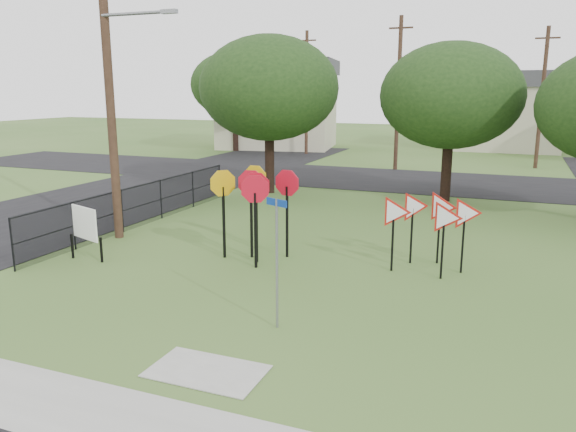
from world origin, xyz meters
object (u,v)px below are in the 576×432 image
Objects in this scene: street_name_sign at (277,254)px; stop_sign_cluster at (255,193)px; yield_sign_cluster at (431,214)px; info_board at (85,225)px.

stop_sign_cluster is (-2.50, 4.27, 0.35)m from street_name_sign.
stop_sign_cluster is 0.98× the size of yield_sign_cluster.
street_name_sign is 5.56m from yield_sign_cluster.
yield_sign_cluster is at bearing 65.23° from street_name_sign.
yield_sign_cluster is (2.33, 5.05, -0.02)m from street_name_sign.
street_name_sign is at bearing -18.13° from info_board.
stop_sign_cluster is 1.66× the size of info_board.
info_board is at bearing -163.18° from yield_sign_cluster.
yield_sign_cluster is at bearing 16.82° from info_board.
stop_sign_cluster is at bearing 24.50° from info_board.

